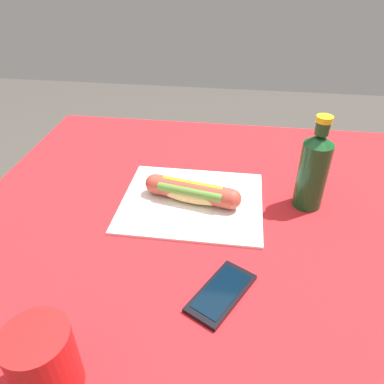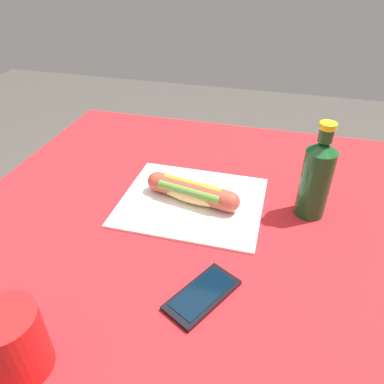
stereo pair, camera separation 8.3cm
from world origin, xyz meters
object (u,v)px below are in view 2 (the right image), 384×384
hot_dog (192,192)px  cell_phone (202,295)px  soda_bottle (316,177)px  drinking_cup (13,343)px

hot_dog → cell_phone: hot_dog is taller
soda_bottle → drinking_cup: size_ratio=1.95×
soda_bottle → drinking_cup: soda_bottle is taller
cell_phone → soda_bottle: size_ratio=0.70×
cell_phone → soda_bottle: 0.35m
hot_dog → cell_phone: 0.27m
hot_dog → drinking_cup: 0.46m
cell_phone → drinking_cup: 0.29m
drinking_cup → soda_bottle: bearing=-129.8°
hot_dog → cell_phone: size_ratio=1.50×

